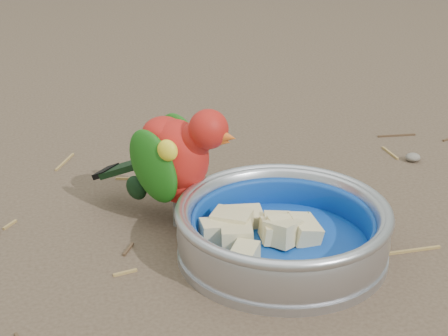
{
  "coord_description": "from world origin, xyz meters",
  "views": [
    {
      "loc": [
        -0.19,
        -0.6,
        0.4
      ],
      "look_at": [
        -0.03,
        0.11,
        0.08
      ],
      "focal_mm": 55.0,
      "sensor_mm": 36.0,
      "label": 1
    }
  ],
  "objects": [
    {
      "name": "fruit_wedges",
      "position": [
        0.02,
        0.04,
        0.03
      ],
      "size": [
        0.14,
        0.14,
        0.03
      ],
      "primitive_type": null,
      "color": "beige",
      "rests_on": "food_bowl"
    },
    {
      "name": "lory_parrot",
      "position": [
        -0.08,
        0.15,
        0.07
      ],
      "size": [
        0.19,
        0.18,
        0.14
      ],
      "primitive_type": null,
      "rotation": [
        0.0,
        0.0,
        -2.28
      ],
      "color": "#B01912",
      "rests_on": "ground"
    },
    {
      "name": "food_bowl",
      "position": [
        0.02,
        0.04,
        0.01
      ],
      "size": [
        0.24,
        0.24,
        0.02
      ],
      "primitive_type": "cylinder",
      "color": "#B2B2BA",
      "rests_on": "ground"
    },
    {
      "name": "ground_debris",
      "position": [
        -0.02,
        0.02,
        0.0
      ],
      "size": [
        0.9,
        0.8,
        0.01
      ],
      "primitive_type": null,
      "color": "olive",
      "rests_on": "ground"
    },
    {
      "name": "ground",
      "position": [
        0.0,
        0.0,
        0.0
      ],
      "size": [
        60.0,
        60.0,
        0.0
      ],
      "primitive_type": "plane",
      "color": "#4F3E2F"
    },
    {
      "name": "bowl_wall",
      "position": [
        0.02,
        0.04,
        0.04
      ],
      "size": [
        0.24,
        0.24,
        0.04
      ],
      "primitive_type": null,
      "color": "#B2B2BA",
      "rests_on": "food_bowl"
    }
  ]
}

